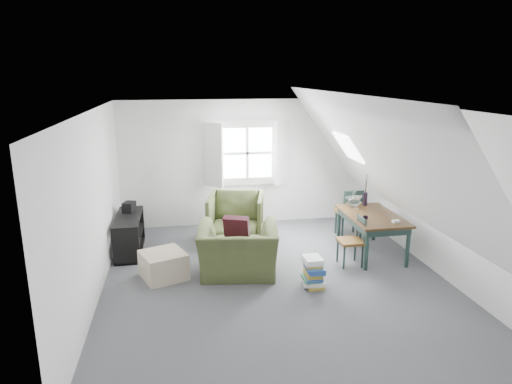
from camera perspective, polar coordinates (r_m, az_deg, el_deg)
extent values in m
plane|color=#4B4B50|center=(6.94, 2.43, -10.83)|extent=(5.50, 5.50, 0.00)
plane|color=white|center=(6.29, 2.67, 10.22)|extent=(5.50, 5.50, 0.00)
plane|color=silver|center=(9.14, -1.14, 3.68)|extent=(5.00, 0.00, 5.00)
plane|color=silver|center=(4.02, 11.10, -11.11)|extent=(5.00, 0.00, 5.00)
plane|color=silver|center=(6.46, -19.68, -1.79)|extent=(0.00, 5.50, 5.50)
plane|color=silver|center=(7.44, 21.72, 0.11)|extent=(0.00, 5.50, 5.50)
plane|color=white|center=(6.24, -11.46, 3.19)|extent=(3.19, 5.50, 4.48)
plane|color=white|center=(6.88, 15.34, 4.01)|extent=(3.19, 5.50, 4.48)
cube|color=white|center=(9.08, -1.13, 4.90)|extent=(1.30, 0.04, 1.30)
cube|color=white|center=(8.85, -5.34, 4.58)|extent=(0.35, 0.35, 1.25)
cube|color=white|center=(9.06, 3.30, 4.85)|extent=(0.35, 0.35, 1.25)
cube|color=white|center=(9.07, -1.12, 4.89)|extent=(1.00, 0.02, 1.00)
cube|color=white|center=(9.05, -1.10, 4.87)|extent=(1.08, 0.04, 0.05)
cube|color=white|center=(9.05, -1.10, 4.87)|extent=(0.05, 0.04, 1.08)
cube|color=white|center=(8.06, 11.45, 5.51)|extent=(0.35, 0.75, 0.47)
imported|color=#3E4724|center=(7.12, -2.23, -10.16)|extent=(1.31, 1.18, 0.76)
imported|color=#3E4724|center=(8.41, -2.51, -6.16)|extent=(1.15, 1.17, 0.90)
cube|color=#3C101B|center=(7.00, -2.45, -4.51)|extent=(0.44, 0.34, 0.40)
cube|color=tan|center=(7.04, -11.48, -8.95)|extent=(0.78, 0.78, 0.40)
cube|color=#332112|center=(7.86, 14.32, -2.89)|extent=(0.83, 1.39, 0.04)
cube|color=#1F332F|center=(7.88, 14.29, -3.41)|extent=(0.74, 1.30, 0.11)
cylinder|color=#1F332F|center=(7.31, 13.64, -7.09)|extent=(0.06, 0.06, 0.66)
cylinder|color=#1F332F|center=(7.60, 18.43, -6.59)|extent=(0.06, 0.06, 0.66)
cylinder|color=#1F332F|center=(8.39, 10.31, -4.06)|extent=(0.06, 0.06, 0.66)
cylinder|color=#1F332F|center=(8.64, 14.60, -3.75)|extent=(0.06, 0.06, 0.66)
sphere|color=silver|center=(8.16, 12.15, -1.13)|extent=(0.21, 0.21, 0.21)
cylinder|color=silver|center=(8.13, 12.20, -0.20)|extent=(0.07, 0.07, 0.12)
cylinder|color=black|center=(8.35, 13.49, -0.86)|extent=(0.07, 0.07, 0.23)
cylinder|color=#3F2D1E|center=(8.28, 13.59, 0.86)|extent=(0.03, 0.05, 0.42)
cylinder|color=#3F2D1E|center=(8.30, 13.66, 0.88)|extent=(0.04, 0.06, 0.42)
cylinder|color=#3F2D1E|center=(8.27, 13.56, 0.84)|extent=(0.05, 0.07, 0.42)
imported|color=black|center=(7.50, 13.50, -3.55)|extent=(0.09, 0.09, 0.08)
cube|color=white|center=(7.55, 17.10, -3.52)|extent=(0.12, 0.08, 0.04)
cube|color=brown|center=(8.69, 11.52, -2.47)|extent=(0.44, 0.44, 0.05)
cylinder|color=#1F332F|center=(8.99, 12.10, -3.58)|extent=(0.04, 0.04, 0.45)
cylinder|color=#1F332F|center=(8.68, 12.96, -4.29)|extent=(0.04, 0.04, 0.45)
cylinder|color=#1F332F|center=(8.87, 9.96, -3.73)|extent=(0.04, 0.04, 0.45)
cylinder|color=#1F332F|center=(8.55, 10.75, -4.46)|extent=(0.04, 0.04, 0.45)
cylinder|color=#1F332F|center=(8.52, 13.20, -1.31)|extent=(0.04, 0.04, 0.47)
cylinder|color=#1F332F|center=(8.39, 10.96, -1.43)|extent=(0.04, 0.04, 0.47)
cube|color=#1F332F|center=(8.41, 12.15, -0.13)|extent=(0.36, 0.03, 0.08)
cube|color=#1F332F|center=(8.44, 12.10, -1.03)|extent=(0.36, 0.03, 0.06)
cube|color=brown|center=(7.43, 11.72, -6.05)|extent=(0.37, 0.37, 0.04)
cylinder|color=#1F332F|center=(7.58, 10.15, -7.22)|extent=(0.03, 0.03, 0.38)
cylinder|color=#1F332F|center=(7.69, 12.28, -7.03)|extent=(0.03, 0.03, 0.38)
cylinder|color=#1F332F|center=(7.32, 10.95, -8.07)|extent=(0.03, 0.03, 0.38)
cylinder|color=#1F332F|center=(7.43, 13.15, -7.85)|extent=(0.03, 0.03, 0.38)
cylinder|color=#1F332F|center=(7.56, 12.57, -4.17)|extent=(0.03, 0.03, 0.40)
cylinder|color=#1F332F|center=(7.29, 13.46, -4.91)|extent=(0.03, 0.03, 0.40)
cube|color=#1F332F|center=(7.37, 13.07, -3.37)|extent=(0.03, 0.30, 0.07)
cube|color=#1F332F|center=(7.41, 13.02, -4.21)|extent=(0.03, 0.30, 0.05)
cube|color=black|center=(8.24, -15.41, -7.04)|extent=(0.41, 1.24, 0.03)
cube|color=black|center=(8.13, -15.54, -5.11)|extent=(0.41, 1.24, 0.03)
cube|color=black|center=(8.04, -15.69, -3.03)|extent=(0.41, 1.24, 0.03)
cube|color=black|center=(7.57, -15.96, -6.63)|extent=(0.41, 0.03, 0.62)
cube|color=black|center=(8.70, -15.18, -3.79)|extent=(0.41, 0.03, 0.62)
cube|color=#264C99|center=(7.86, -15.70, -7.23)|extent=(0.19, 0.21, 0.23)
cube|color=red|center=(8.29, -15.39, -6.05)|extent=(0.19, 0.25, 0.23)
cube|color=white|center=(7.90, -15.74, -4.76)|extent=(0.19, 0.23, 0.21)
cube|color=black|center=(8.25, -15.58, -1.87)|extent=(0.23, 0.28, 0.19)
cube|color=#B29933|center=(6.76, 7.28, -11.47)|extent=(0.23, 0.31, 0.04)
cube|color=white|center=(6.75, 6.99, -11.14)|extent=(0.30, 0.34, 0.04)
cube|color=white|center=(6.73, 7.40, -10.90)|extent=(0.25, 0.33, 0.04)
cube|color=#337F4C|center=(6.70, 6.92, -10.66)|extent=(0.25, 0.31, 0.03)
cube|color=#264C99|center=(6.68, 7.20, -10.49)|extent=(0.27, 0.35, 0.03)
cube|color=#B29933|center=(6.69, 7.14, -10.19)|extent=(0.24, 0.31, 0.03)
cube|color=#B29933|center=(6.69, 7.15, -9.85)|extent=(0.27, 0.34, 0.04)
cube|color=#264C99|center=(6.65, 7.50, -9.67)|extent=(0.27, 0.35, 0.04)
cube|color=#264C99|center=(6.62, 7.32, -9.39)|extent=(0.28, 0.34, 0.04)
cube|color=#B29933|center=(6.66, 7.12, -8.89)|extent=(0.25, 0.32, 0.04)
cube|color=white|center=(6.63, 7.05, -8.60)|extent=(0.26, 0.29, 0.05)
cube|color=white|center=(6.62, 7.10, -8.24)|extent=(0.26, 0.31, 0.04)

